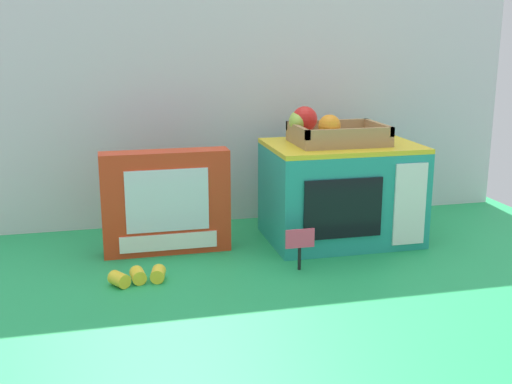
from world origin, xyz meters
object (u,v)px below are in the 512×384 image
Objects in this scene: loose_toy_banana at (139,276)px; toy_microwave at (341,192)px; food_groups_crate at (327,131)px; cookie_set_box at (166,202)px; price_sign at (300,243)px.

toy_microwave is at bearing 19.25° from loose_toy_banana.
cookie_set_box is (-0.43, -0.01, -0.16)m from food_groups_crate.
toy_microwave is 0.17m from food_groups_crate.
food_groups_crate is (-0.04, 0.01, 0.16)m from toy_microwave.
price_sign is (0.29, -0.20, -0.06)m from cookie_set_box.
cookie_set_box is at bearing -179.06° from food_groups_crate.
toy_microwave is 3.87× the size of price_sign.
food_groups_crate is at bearing 0.94° from cookie_set_box.
toy_microwave is 0.59m from loose_toy_banana.
toy_microwave is at bearing -0.67° from cookie_set_box.
cookie_set_box is at bearing 66.60° from loose_toy_banana.
food_groups_crate is at bearing 56.88° from price_sign.
price_sign is at bearing -0.92° from loose_toy_banana.
toy_microwave is 1.22× the size of cookie_set_box.
food_groups_crate is 0.46m from cookie_set_box.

